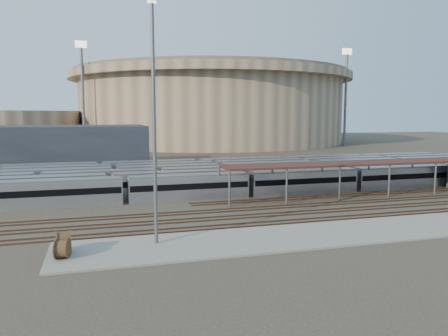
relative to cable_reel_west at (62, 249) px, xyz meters
name	(u,v)px	position (x,y,z in m)	size (l,w,h in m)	color
ground	(286,205)	(28.50, 16.01, -1.08)	(420.00, 420.00, 0.00)	#383026
apron	(302,236)	(23.50, 1.01, -0.98)	(50.00, 9.00, 0.20)	gray
subway_trains	(228,176)	(25.37, 34.51, 0.72)	(121.58, 23.90, 3.60)	#B2B2B7
inspection_shed	(402,163)	(50.50, 20.01, 3.90)	(60.30, 6.00, 5.30)	#5A5A5F
empty_tracks	(302,212)	(28.50, 11.01, -0.99)	(170.00, 9.62, 0.18)	#4C3323
stadium	(211,106)	(53.50, 156.01, 15.39)	(124.00, 124.00, 32.50)	#9D896A
secondary_arena	(4,129)	(-31.50, 146.01, 5.92)	(56.00, 56.00, 14.00)	#9D896A
service_building	(56,147)	(-6.50, 71.01, 3.92)	(42.00, 20.00, 10.00)	#1E232D
floodlight_0	(83,92)	(-1.50, 126.01, 19.57)	(4.00, 1.00, 38.40)	#5A5A5F
floodlight_2	(346,94)	(98.50, 116.01, 19.57)	(4.00, 1.00, 38.40)	#5A5A5F
floodlight_3	(130,97)	(18.50, 176.01, 19.57)	(4.00, 1.00, 38.40)	#5A5A5F
cable_reel_west	(62,249)	(0.00, 0.00, 0.00)	(1.77, 1.77, 0.98)	#523921
cable_reel_east	(64,242)	(0.00, 1.59, 0.15)	(2.06, 2.06, 1.15)	#523921
yard_light_pole	(154,125)	(8.51, 2.37, 10.66)	(0.81, 0.36, 22.91)	#5A5A5F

